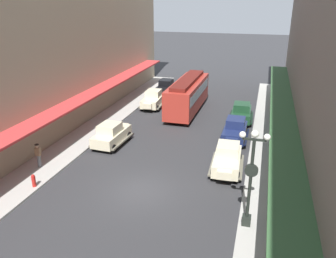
% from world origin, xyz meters
% --- Properties ---
extents(ground_plane, '(200.00, 200.00, 0.00)m').
position_xyz_m(ground_plane, '(0.00, 0.00, 0.00)').
color(ground_plane, '#2D2D30').
extents(sidewalk_left, '(3.00, 60.00, 0.15)m').
position_xyz_m(sidewalk_left, '(-7.50, 0.00, 0.07)').
color(sidewalk_left, '#A8A59E').
rests_on(sidewalk_left, ground).
extents(sidewalk_right, '(3.00, 60.00, 0.15)m').
position_xyz_m(sidewalk_right, '(7.50, 0.00, 0.07)').
color(sidewalk_right, '#A8A59E').
rests_on(sidewalk_right, ground).
extents(parked_car_0, '(2.27, 4.31, 1.84)m').
position_xyz_m(parked_car_0, '(4.70, 4.07, 0.94)').
color(parked_car_0, beige).
rests_on(parked_car_0, ground).
extents(parked_car_1, '(2.29, 4.31, 1.84)m').
position_xyz_m(parked_car_1, '(-4.62, 5.87, 0.94)').
color(parked_car_1, beige).
rests_on(parked_car_1, ground).
extents(parked_car_2, '(2.16, 4.27, 1.84)m').
position_xyz_m(parked_car_2, '(4.66, 9.51, 0.94)').
color(parked_car_2, '#19234C').
rests_on(parked_car_2, ground).
extents(parked_car_3, '(2.24, 4.30, 1.84)m').
position_xyz_m(parked_car_3, '(4.78, 14.33, 0.94)').
color(parked_car_3, '#193D23').
rests_on(parked_car_3, ground).
extents(parked_car_4, '(2.30, 4.32, 1.84)m').
position_xyz_m(parked_car_4, '(-4.61, 16.22, 0.94)').
color(parked_car_4, beige).
rests_on(parked_car_4, ground).
extents(parked_car_5, '(2.15, 4.26, 1.84)m').
position_xyz_m(parked_car_5, '(-4.73, 21.35, 0.94)').
color(parked_car_5, black).
rests_on(parked_car_5, ground).
extents(streetcar, '(2.55, 9.61, 3.46)m').
position_xyz_m(streetcar, '(-0.78, 15.87, 1.90)').
color(streetcar, '#A52D23').
rests_on(streetcar, ground).
extents(lamp_post_with_clock, '(1.42, 0.44, 5.16)m').
position_xyz_m(lamp_post_with_clock, '(6.40, -1.76, 2.99)').
color(lamp_post_with_clock, black).
rests_on(lamp_post_with_clock, sidewalk_right).
extents(fire_hydrant, '(0.24, 0.24, 0.82)m').
position_xyz_m(fire_hydrant, '(-6.35, -1.56, 0.56)').
color(fire_hydrant, '#B21E19').
rests_on(fire_hydrant, sidewalk_left).
extents(pedestrian_0, '(0.36, 0.28, 1.67)m').
position_xyz_m(pedestrian_0, '(7.83, 9.39, 1.01)').
color(pedestrian_0, '#2D2D33').
rests_on(pedestrian_0, sidewalk_right).
extents(pedestrian_1, '(0.36, 0.28, 1.67)m').
position_xyz_m(pedestrian_1, '(-7.64, 0.78, 1.01)').
color(pedestrian_1, slate).
rests_on(pedestrian_1, sidewalk_left).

